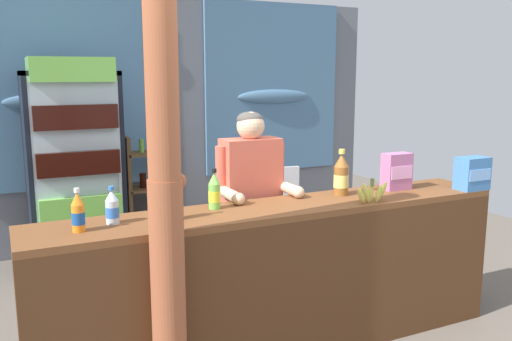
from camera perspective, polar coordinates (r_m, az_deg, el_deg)
The scene contains 16 objects.
ground_plane at distance 4.27m, azimuth -2.26°, elevation -14.11°, with size 8.15×8.15×0.00m, color #665B51.
back_wall_curtained at distance 5.73m, azimuth -9.96°, elevation 5.65°, with size 4.88×0.22×2.53m.
stall_counter at distance 3.37m, azimuth 3.49°, elevation -10.36°, with size 3.07×0.48×0.95m.
timber_post at distance 2.69m, azimuth -9.59°, elevation -2.03°, with size 0.20×0.18×2.50m.
drink_fridge at distance 4.97m, azimuth -18.69°, elevation 1.37°, with size 0.79×0.68×1.89m.
bottle_shelf_rack at distance 5.42m, azimuth -11.15°, elevation -2.21°, with size 0.48×0.28×1.17m.
plastic_lawn_chair at distance 5.43m, azimuth 1.93°, elevation -3.25°, with size 0.49×0.49×0.86m.
shopkeeper at distance 3.69m, azimuth -0.51°, elevation -2.45°, with size 0.51×0.42×1.51m.
soda_bottle_iced_tea at distance 3.65m, azimuth 9.01°, elevation -0.54°, with size 0.10×0.10×0.31m.
soda_bottle_orange_soda at distance 2.93m, azimuth -18.32°, elevation -4.32°, with size 0.07×0.07×0.23m.
soda_bottle_cola at distance 3.05m, azimuth -8.37°, elevation -3.18°, with size 0.07×0.07×0.25m.
soda_bottle_water at distance 3.04m, azimuth -14.98°, elevation -3.83°, with size 0.07×0.07×0.21m.
soda_bottle_lime_soda at distance 3.26m, azimuth -4.43°, elevation -2.26°, with size 0.07×0.07×0.25m.
snack_box_biscuit at distance 4.07m, azimuth 21.92°, elevation -0.28°, with size 0.22×0.14×0.23m.
snack_box_wafer at distance 3.91m, azimuth 14.66°, elevation -0.09°, with size 0.20×0.11×0.26m.
banana_bunch at distance 3.50m, azimuth 12.19°, elevation -2.35°, with size 0.27×0.07×0.16m.
Camera 1 is at (-1.55, -2.32, 1.77)m, focal length 37.79 mm.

